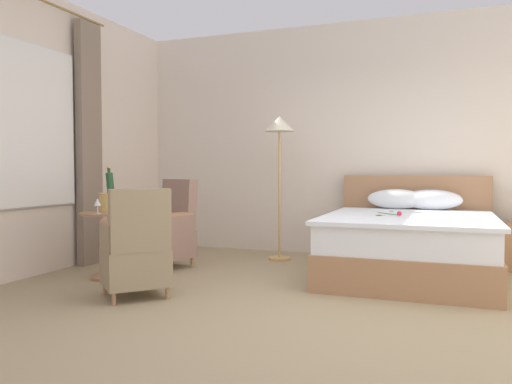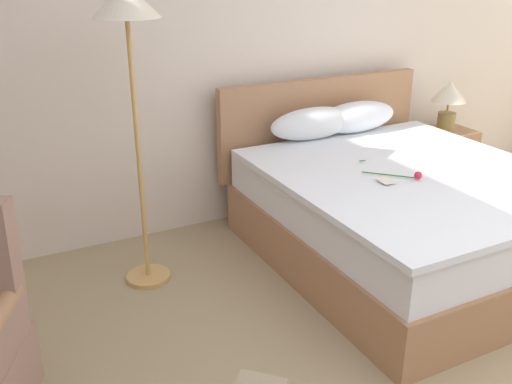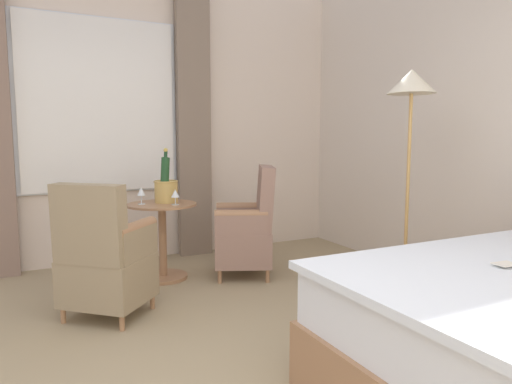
# 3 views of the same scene
# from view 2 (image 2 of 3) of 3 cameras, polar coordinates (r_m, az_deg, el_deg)

# --- Properties ---
(wall_headboard_side) EXTENTS (6.65, 0.12, 3.08)m
(wall_headboard_side) POSITION_cam_2_polar(r_m,az_deg,el_deg) (4.33, -0.22, 17.34)
(wall_headboard_side) COLOR silver
(wall_headboard_side) RESTS_ON ground
(bed) EXTENTS (1.75, 2.08, 1.07)m
(bed) POSITION_cam_2_polar(r_m,az_deg,el_deg) (3.95, 13.93, -1.61)
(bed) COLOR #A3744F
(bed) RESTS_ON ground
(nightstand) EXTENTS (0.51, 0.38, 0.53)m
(nightstand) POSITION_cam_2_polar(r_m,az_deg,el_deg) (5.31, 18.02, 3.11)
(nightstand) COLOR #A3744F
(nightstand) RESTS_ON ground
(bedside_lamp) EXTENTS (0.29, 0.29, 0.43)m
(bedside_lamp) POSITION_cam_2_polar(r_m,az_deg,el_deg) (5.17, 18.75, 8.93)
(bedside_lamp) COLOR olive
(bedside_lamp) RESTS_ON nightstand
(floor_lamp_brass) EXTENTS (0.37, 0.37, 1.81)m
(floor_lamp_brass) POSITION_cam_2_polar(r_m,az_deg,el_deg) (3.29, -12.65, 15.26)
(floor_lamp_brass) COLOR tan
(floor_lamp_brass) RESTS_ON ground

